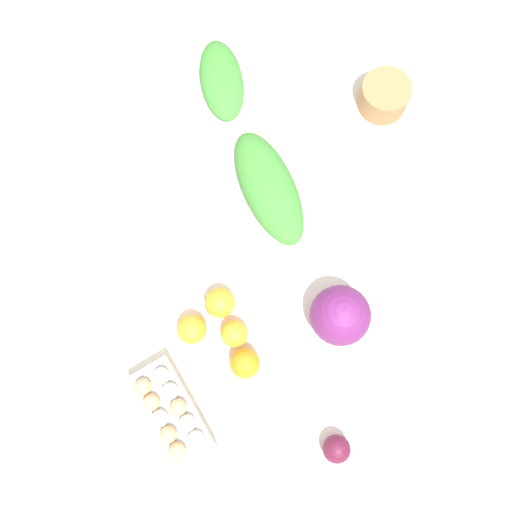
{
  "coord_description": "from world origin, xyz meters",
  "views": [
    {
      "loc": [
        0.39,
        0.09,
        2.27
      ],
      "look_at": [
        0.0,
        0.0,
        0.73
      ],
      "focal_mm": 40.0,
      "sensor_mm": 36.0,
      "label": 1
    }
  ],
  "objects_px": {
    "paper_bag": "(384,96)",
    "orange_1": "(245,363)",
    "greens_bunch_kale": "(269,188)",
    "cabbage_purple": "(340,315)",
    "greens_bunch_scallion": "(222,80)",
    "orange_2": "(220,303)",
    "egg_carton": "(171,412)",
    "orange_0": "(192,329)",
    "beet_root": "(336,449)",
    "orange_3": "(234,334)"
  },
  "relations": [
    {
      "from": "cabbage_purple",
      "to": "beet_root",
      "type": "distance_m",
      "value": 0.34
    },
    {
      "from": "greens_bunch_kale",
      "to": "orange_2",
      "type": "height_order",
      "value": "greens_bunch_kale"
    },
    {
      "from": "egg_carton",
      "to": "orange_3",
      "type": "bearing_deg",
      "value": 110.61
    },
    {
      "from": "greens_bunch_kale",
      "to": "beet_root",
      "type": "xyz_separation_m",
      "value": [
        0.65,
        0.32,
        -0.01
      ]
    },
    {
      "from": "egg_carton",
      "to": "orange_3",
      "type": "distance_m",
      "value": 0.26
    },
    {
      "from": "paper_bag",
      "to": "greens_bunch_scallion",
      "type": "distance_m",
      "value": 0.49
    },
    {
      "from": "orange_2",
      "to": "cabbage_purple",
      "type": "bearing_deg",
      "value": 95.74
    },
    {
      "from": "egg_carton",
      "to": "orange_0",
      "type": "bearing_deg",
      "value": 136.64
    },
    {
      "from": "greens_bunch_kale",
      "to": "orange_0",
      "type": "height_order",
      "value": "greens_bunch_kale"
    },
    {
      "from": "cabbage_purple",
      "to": "beet_root",
      "type": "xyz_separation_m",
      "value": [
        0.33,
        0.06,
        -0.04
      ]
    },
    {
      "from": "orange_3",
      "to": "orange_0",
      "type": "bearing_deg",
      "value": -82.79
    },
    {
      "from": "cabbage_purple",
      "to": "orange_1",
      "type": "distance_m",
      "value": 0.28
    },
    {
      "from": "greens_bunch_kale",
      "to": "orange_2",
      "type": "distance_m",
      "value": 0.36
    },
    {
      "from": "orange_3",
      "to": "orange_1",
      "type": "bearing_deg",
      "value": 33.26
    },
    {
      "from": "paper_bag",
      "to": "orange_1",
      "type": "xyz_separation_m",
      "value": [
        0.85,
        -0.22,
        -0.01
      ]
    },
    {
      "from": "cabbage_purple",
      "to": "greens_bunch_scallion",
      "type": "xyz_separation_m",
      "value": [
        -0.63,
        -0.48,
        -0.05
      ]
    },
    {
      "from": "cabbage_purple",
      "to": "orange_0",
      "type": "distance_m",
      "value": 0.4
    },
    {
      "from": "egg_carton",
      "to": "orange_0",
      "type": "distance_m",
      "value": 0.22
    },
    {
      "from": "paper_bag",
      "to": "greens_bunch_kale",
      "type": "height_order",
      "value": "greens_bunch_kale"
    },
    {
      "from": "beet_root",
      "to": "orange_1",
      "type": "height_order",
      "value": "orange_1"
    },
    {
      "from": "orange_0",
      "to": "greens_bunch_scallion",
      "type": "bearing_deg",
      "value": -172.3
    },
    {
      "from": "orange_3",
      "to": "greens_bunch_kale",
      "type": "bearing_deg",
      "value": 179.98
    },
    {
      "from": "greens_bunch_kale",
      "to": "orange_0",
      "type": "bearing_deg",
      "value": -14.61
    },
    {
      "from": "cabbage_purple",
      "to": "egg_carton",
      "type": "height_order",
      "value": "cabbage_purple"
    },
    {
      "from": "greens_bunch_scallion",
      "to": "orange_2",
      "type": "relative_size",
      "value": 3.27
    },
    {
      "from": "greens_bunch_scallion",
      "to": "orange_2",
      "type": "distance_m",
      "value": 0.68
    },
    {
      "from": "cabbage_purple",
      "to": "orange_2",
      "type": "height_order",
      "value": "cabbage_purple"
    },
    {
      "from": "orange_0",
      "to": "orange_3",
      "type": "height_order",
      "value": "orange_0"
    },
    {
      "from": "orange_0",
      "to": "orange_1",
      "type": "relative_size",
      "value": 1.0
    },
    {
      "from": "egg_carton",
      "to": "orange_0",
      "type": "height_order",
      "value": "egg_carton"
    },
    {
      "from": "egg_carton",
      "to": "paper_bag",
      "type": "bearing_deg",
      "value": 115.65
    },
    {
      "from": "orange_0",
      "to": "orange_1",
      "type": "height_order",
      "value": "same"
    },
    {
      "from": "egg_carton",
      "to": "orange_3",
      "type": "xyz_separation_m",
      "value": [
        -0.23,
        0.11,
        -0.01
      ]
    },
    {
      "from": "egg_carton",
      "to": "beet_root",
      "type": "distance_m",
      "value": 0.43
    },
    {
      "from": "orange_1",
      "to": "orange_0",
      "type": "bearing_deg",
      "value": -109.07
    },
    {
      "from": "greens_bunch_kale",
      "to": "orange_1",
      "type": "relative_size",
      "value": 4.48
    },
    {
      "from": "orange_1",
      "to": "greens_bunch_kale",
      "type": "bearing_deg",
      "value": -174.73
    },
    {
      "from": "orange_2",
      "to": "egg_carton",
      "type": "bearing_deg",
      "value": -10.25
    },
    {
      "from": "paper_bag",
      "to": "greens_bunch_scallion",
      "type": "relative_size",
      "value": 0.53
    },
    {
      "from": "paper_bag",
      "to": "beet_root",
      "type": "height_order",
      "value": "paper_bag"
    },
    {
      "from": "greens_bunch_kale",
      "to": "orange_0",
      "type": "relative_size",
      "value": 4.49
    },
    {
      "from": "egg_carton",
      "to": "orange_0",
      "type": "relative_size",
      "value": 3.4
    },
    {
      "from": "egg_carton",
      "to": "paper_bag",
      "type": "relative_size",
      "value": 1.88
    },
    {
      "from": "orange_1",
      "to": "paper_bag",
      "type": "bearing_deg",
      "value": 165.2
    },
    {
      "from": "paper_bag",
      "to": "orange_0",
      "type": "distance_m",
      "value": 0.88
    },
    {
      "from": "paper_bag",
      "to": "beet_root",
      "type": "bearing_deg",
      "value": 2.89
    },
    {
      "from": "beet_root",
      "to": "orange_2",
      "type": "distance_m",
      "value": 0.48
    },
    {
      "from": "egg_carton",
      "to": "greens_bunch_scallion",
      "type": "distance_m",
      "value": 0.97
    },
    {
      "from": "paper_bag",
      "to": "orange_2",
      "type": "relative_size",
      "value": 1.75
    },
    {
      "from": "greens_bunch_kale",
      "to": "orange_1",
      "type": "bearing_deg",
      "value": 5.27
    }
  ]
}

